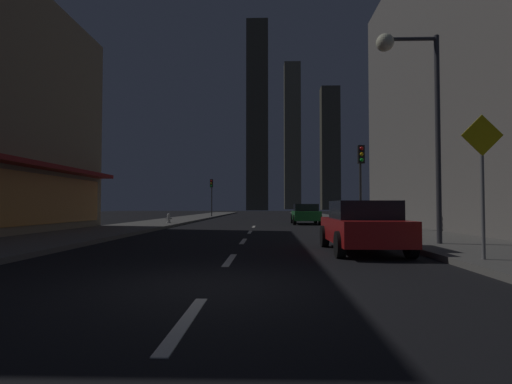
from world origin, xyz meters
TOP-DOWN VIEW (x-y plane):
  - ground_plane at (0.00, 32.00)m, footprint 78.00×136.00m
  - sidewalk_right at (7.00, 32.00)m, footprint 4.00×76.00m
  - sidewalk_left at (-7.00, 32.00)m, footprint 4.00×76.00m
  - lane_marking_center at (0.00, 8.40)m, footprint 0.16×23.00m
  - skyscraper_distant_tall at (-2.41, 114.31)m, footprint 6.41×8.32m
  - skyscraper_distant_mid at (10.35, 153.97)m, footprint 6.40×6.54m
  - skyscraper_distant_short at (21.83, 131.16)m, footprint 6.29×5.45m
  - car_parked_near at (3.60, 5.01)m, footprint 1.98×4.24m
  - car_parked_far at (3.60, 22.75)m, footprint 1.98×4.24m
  - fire_hydrant_far_left at (-5.90, 20.91)m, footprint 0.42×0.30m
  - traffic_light_near_right at (5.50, 13.54)m, footprint 0.32×0.48m
  - traffic_light_far_left at (-5.50, 38.79)m, footprint 0.32×0.48m
  - street_lamp_right at (5.38, 6.10)m, footprint 1.96×0.56m
  - pedestrian_crossing_sign at (5.60, 2.37)m, footprint 0.91×0.08m

SIDE VIEW (x-z plane):
  - ground_plane at x=0.00m, z-range -0.10..0.00m
  - lane_marking_center at x=0.00m, z-range 0.00..0.01m
  - sidewalk_right at x=7.00m, z-range 0.00..0.15m
  - sidewalk_left at x=-7.00m, z-range 0.00..0.15m
  - fire_hydrant_far_left at x=-5.90m, z-range 0.13..0.78m
  - car_parked_near at x=3.60m, z-range 0.02..1.47m
  - car_parked_far at x=3.60m, z-range 0.02..1.47m
  - pedestrian_crossing_sign at x=5.60m, z-range 0.44..3.59m
  - traffic_light_near_right at x=5.50m, z-range 1.09..5.29m
  - traffic_light_far_left at x=-5.50m, z-range 1.09..5.29m
  - street_lamp_right at x=5.38m, z-range 1.78..8.36m
  - skyscraper_distant_short at x=21.83m, z-range 0.00..41.71m
  - skyscraper_distant_tall at x=-2.41m, z-range 0.00..56.46m
  - skyscraper_distant_mid at x=10.35m, z-range 0.00..58.17m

